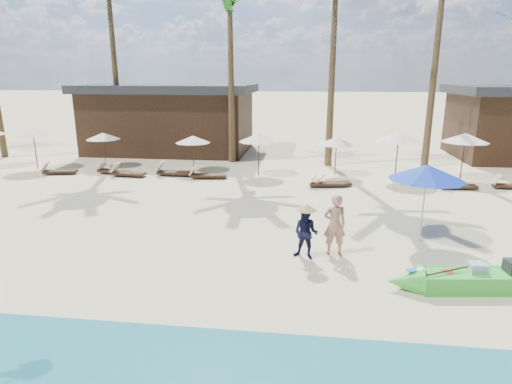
# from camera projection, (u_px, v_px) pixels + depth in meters

# --- Properties ---
(ground) EXTENTS (240.00, 240.00, 0.00)m
(ground) POSITION_uv_depth(u_px,v_px,m) (263.00, 275.00, 10.87)
(ground) COLOR beige
(ground) RESTS_ON ground
(green_canoe) EXTENTS (5.76, 1.20, 0.73)m
(green_canoe) POSITION_uv_depth(u_px,v_px,m) (496.00, 280.00, 10.10)
(green_canoe) COLOR green
(green_canoe) RESTS_ON ground
(tourist) EXTENTS (0.71, 0.53, 1.76)m
(tourist) POSITION_uv_depth(u_px,v_px,m) (335.00, 224.00, 11.94)
(tourist) COLOR tan
(tourist) RESTS_ON ground
(vendor_green) EXTENTS (0.83, 0.73, 1.45)m
(vendor_green) POSITION_uv_depth(u_px,v_px,m) (306.00, 233.00, 11.71)
(vendor_green) COLOR #121333
(vendor_green) RESTS_ON ground
(blue_umbrella) EXTENTS (2.21, 2.21, 2.38)m
(blue_umbrella) POSITION_uv_depth(u_px,v_px,m) (427.00, 172.00, 12.55)
(blue_umbrella) COLOR #99999E
(blue_umbrella) RESTS_ON ground
(resort_parasol_2) EXTENTS (2.21, 2.21, 2.27)m
(resort_parasol_2) POSITION_uv_depth(u_px,v_px,m) (33.00, 131.00, 22.59)
(resort_parasol_2) COLOR #3C2218
(resort_parasol_2) RESTS_ON ground
(resort_parasol_3) EXTENTS (1.82, 1.82, 1.88)m
(resort_parasol_3) POSITION_uv_depth(u_px,v_px,m) (103.00, 136.00, 23.22)
(resort_parasol_3) COLOR #3C2218
(resort_parasol_3) RESTS_ON ground
(lounger_3_left) EXTENTS (1.77, 0.88, 0.58)m
(lounger_3_left) POSITION_uv_depth(u_px,v_px,m) (58.00, 171.00, 21.78)
(lounger_3_left) COLOR #3C2218
(lounger_3_left) RESTS_ON ground
(lounger_3_right) EXTENTS (1.81, 0.89, 0.59)m
(lounger_3_right) POSITION_uv_depth(u_px,v_px,m) (112.00, 170.00, 21.85)
(lounger_3_right) COLOR #3C2218
(lounger_3_right) RESTS_ON ground
(resort_parasol_4) EXTENTS (1.82, 1.82, 1.87)m
(resort_parasol_4) POSITION_uv_depth(u_px,v_px,m) (193.00, 139.00, 22.09)
(resort_parasol_4) COLOR #3C2218
(resort_parasol_4) RESTS_ON ground
(lounger_4_left) EXTENTS (1.77, 0.65, 0.59)m
(lounger_4_left) POSITION_uv_depth(u_px,v_px,m) (127.00, 173.00, 21.32)
(lounger_4_left) COLOR #3C2218
(lounger_4_left) RESTS_ON ground
(lounger_4_right) EXTENTS (1.89, 0.61, 0.64)m
(lounger_4_right) POSITION_uv_depth(u_px,v_px,m) (173.00, 172.00, 21.47)
(lounger_4_right) COLOR #3C2218
(lounger_4_right) RESTS_ON ground
(resort_parasol_5) EXTENTS (2.04, 2.04, 2.10)m
(resort_parasol_5) POSITION_uv_depth(u_px,v_px,m) (259.00, 138.00, 21.24)
(resort_parasol_5) COLOR #3C2218
(resort_parasol_5) RESTS_ON ground
(lounger_5_left) EXTENTS (1.85, 0.76, 0.61)m
(lounger_5_left) POSITION_uv_depth(u_px,v_px,m) (206.00, 174.00, 20.90)
(lounger_5_left) COLOR #3C2218
(lounger_5_left) RESTS_ON ground
(resort_parasol_6) EXTENTS (1.86, 1.86, 1.92)m
(resort_parasol_6) POSITION_uv_depth(u_px,v_px,m) (337.00, 141.00, 21.25)
(resort_parasol_6) COLOR #3C2218
(resort_parasol_6) RESTS_ON ground
(lounger_6_left) EXTENTS (1.69, 0.81, 0.55)m
(lounger_6_left) POSITION_uv_depth(u_px,v_px,m) (331.00, 182.00, 19.46)
(lounger_6_left) COLOR #3C2218
(lounger_6_left) RESTS_ON ground
(lounger_6_right) EXTENTS (1.75, 0.79, 0.57)m
(lounger_6_right) POSITION_uv_depth(u_px,v_px,m) (324.00, 183.00, 19.34)
(lounger_6_right) COLOR #3C2218
(lounger_6_right) RESTS_ON ground
(resort_parasol_7) EXTENTS (2.24, 2.24, 2.31)m
(resort_parasol_7) POSITION_uv_depth(u_px,v_px,m) (398.00, 137.00, 20.19)
(resort_parasol_7) COLOR #3C2218
(resort_parasol_7) RESTS_ON ground
(lounger_7_left) EXTENTS (1.69, 0.73, 0.56)m
(lounger_7_left) POSITION_uv_depth(u_px,v_px,m) (416.00, 180.00, 19.80)
(lounger_7_left) COLOR #3C2218
(lounger_7_left) RESTS_ON ground
(lounger_7_right) EXTENTS (1.69, 0.60, 0.57)m
(lounger_7_right) POSITION_uv_depth(u_px,v_px,m) (455.00, 185.00, 18.97)
(lounger_7_right) COLOR #3C2218
(lounger_7_right) RESTS_ON ground
(resort_parasol_8) EXTENTS (2.18, 2.18, 2.24)m
(resort_parasol_8) POSITION_uv_depth(u_px,v_px,m) (465.00, 138.00, 20.31)
(resort_parasol_8) COLOR #3C2218
(resort_parasol_8) RESTS_ON ground
(lounger_8_left) EXTENTS (1.71, 0.67, 0.57)m
(lounger_8_left) POSITION_uv_depth(u_px,v_px,m) (509.00, 185.00, 19.02)
(lounger_8_left) COLOR #3C2218
(lounger_8_left) RESTS_ON ground
(palm_3) EXTENTS (2.08, 2.08, 10.52)m
(palm_3) POSITION_uv_depth(u_px,v_px,m) (230.00, 3.00, 22.64)
(palm_3) COLOR brown
(palm_3) RESTS_ON ground
(pavilion_west) EXTENTS (10.80, 6.60, 4.30)m
(pavilion_west) POSITION_uv_depth(u_px,v_px,m) (171.00, 118.00, 27.98)
(pavilion_west) COLOR #3C2218
(pavilion_west) RESTS_ON ground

